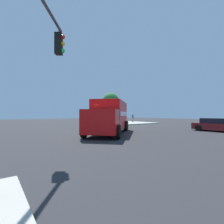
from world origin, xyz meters
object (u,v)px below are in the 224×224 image
Objects in this scene: delivery_truck at (110,116)px; shade_tree_near at (111,101)px; traffic_light_primary at (30,37)px; sedan_maroon at (217,125)px; pedestrian_near_corner at (133,118)px.

shade_tree_near reaches higher than delivery_truck.
traffic_light_primary is 1.31× the size of sedan_maroon.
pedestrian_near_corner is (-4.21, -16.37, 0.39)m from sedan_maroon.
sedan_maroon is at bearing 151.16° from delivery_truck.
pedestrian_near_corner reaches higher than sedan_maroon.
traffic_light_primary reaches higher than pedestrian_near_corner.
shade_tree_near reaches higher than traffic_light_primary.
traffic_light_primary is 0.97× the size of shade_tree_near.
sedan_maroon is (-9.37, 5.16, -0.88)m from delivery_truck.
delivery_truck is 17.61m from pedestrian_near_corner.
sedan_maroon is at bearing 86.11° from shade_tree_near.
shade_tree_near is (-18.44, -21.41, 0.44)m from traffic_light_primary.
traffic_light_primary is at bearing 49.27° from shade_tree_near.
delivery_truck is 1.33× the size of traffic_light_primary.
shade_tree_near is at bearing -49.52° from pedestrian_near_corner.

